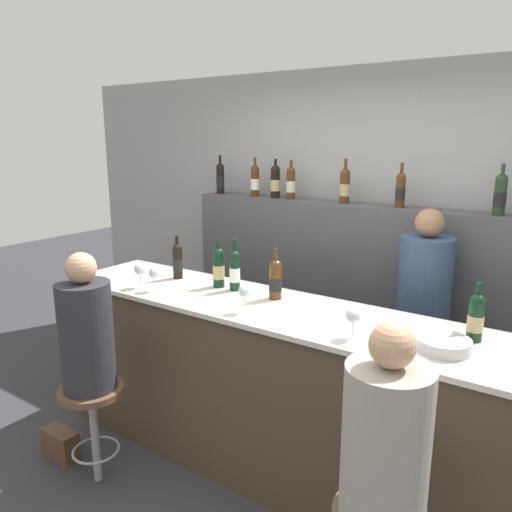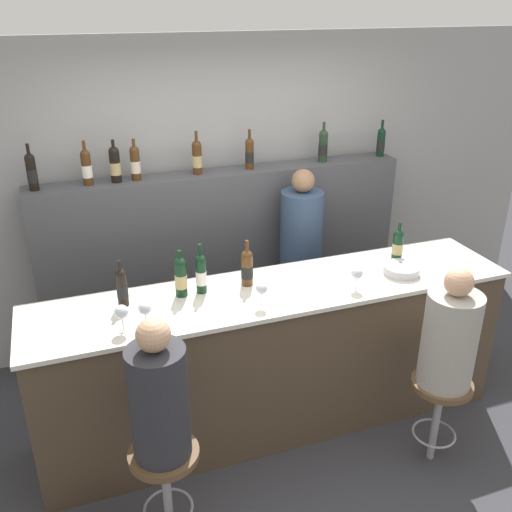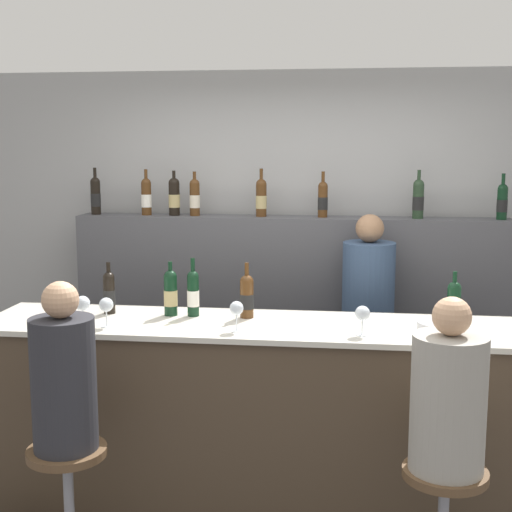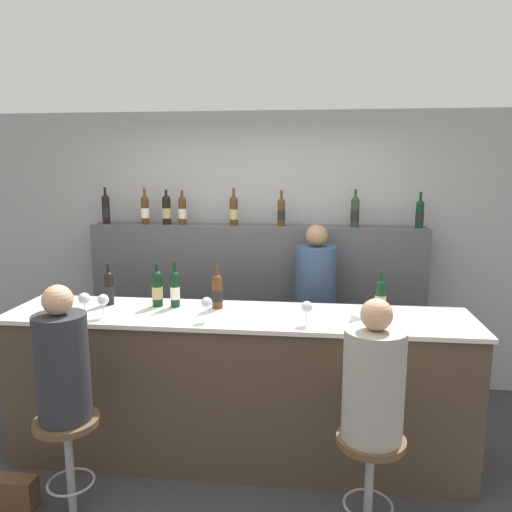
{
  "view_description": "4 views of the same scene",
  "coord_description": "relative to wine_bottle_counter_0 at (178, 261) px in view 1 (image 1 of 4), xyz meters",
  "views": [
    {
      "loc": [
        1.4,
        -2.04,
        2.06
      ],
      "look_at": [
        -0.22,
        0.32,
        1.38
      ],
      "focal_mm": 35.0,
      "sensor_mm": 36.0,
      "label": 1
    },
    {
      "loc": [
        -1.25,
        -2.75,
        2.84
      ],
      "look_at": [
        -0.13,
        0.37,
        1.33
      ],
      "focal_mm": 40.0,
      "sensor_mm": 36.0,
      "label": 2
    },
    {
      "loc": [
        0.4,
        -3.49,
        2.07
      ],
      "look_at": [
        -0.09,
        0.32,
        1.47
      ],
      "focal_mm": 50.0,
      "sensor_mm": 36.0,
      "label": 3
    },
    {
      "loc": [
        0.52,
        -2.98,
        2.11
      ],
      "look_at": [
        0.14,
        0.28,
        1.51
      ],
      "focal_mm": 35.0,
      "sensor_mm": 36.0,
      "label": 4
    }
  ],
  "objects": [
    {
      "name": "back_bar_cabinet",
      "position": [
        0.97,
        1.05,
        -0.44
      ],
      "size": [
        3.04,
        0.28,
        1.57
      ],
      "color": "#4C4C51",
      "rests_on": "ground_plane"
    },
    {
      "name": "wall_back",
      "position": [
        0.97,
        1.28,
        0.08
      ],
      "size": [
        6.4,
        0.05,
        2.6
      ],
      "color": "#9E9E9E",
      "rests_on": "ground_plane"
    },
    {
      "name": "wine_bottle_backbar_3",
      "position": [
        0.29,
        1.05,
        0.48
      ],
      "size": [
        0.07,
        0.07,
        0.31
      ],
      "color": "#4C2D14",
      "rests_on": "back_bar_cabinet"
    },
    {
      "name": "handbag",
      "position": [
        -0.32,
        -0.82,
        -1.12
      ],
      "size": [
        0.26,
        0.12,
        0.2
      ],
      "color": "#513823",
      "rests_on": "ground_plane"
    },
    {
      "name": "wine_glass_1",
      "position": [
        0.09,
        -0.31,
        -0.01
      ],
      "size": [
        0.08,
        0.08,
        0.16
      ],
      "color": "silver",
      "rests_on": "bar_counter"
    },
    {
      "name": "wine_bottle_counter_0",
      "position": [
        0.0,
        0.0,
        0.0
      ],
      "size": [
        0.07,
        0.07,
        0.3
      ],
      "color": "black",
      "rests_on": "bar_counter"
    },
    {
      "name": "guest_seated_left",
      "position": [
        0.05,
        -0.82,
        -0.24
      ],
      "size": [
        0.31,
        0.31,
        0.82
      ],
      "color": "#28282D",
      "rests_on": "bar_stool_left"
    },
    {
      "name": "wine_bottle_backbar_1",
      "position": [
        -0.07,
        1.05,
        0.48
      ],
      "size": [
        0.07,
        0.07,
        0.33
      ],
      "color": "#4C2D14",
      "rests_on": "back_bar_cabinet"
    },
    {
      "name": "bar_counter",
      "position": [
        0.97,
        -0.12,
        -0.67
      ],
      "size": [
        3.24,
        0.68,
        1.09
      ],
      "color": "#473828",
      "rests_on": "ground_plane"
    },
    {
      "name": "wine_bottle_counter_3",
      "position": [
        0.81,
        0.0,
        0.0
      ],
      "size": [
        0.08,
        0.08,
        0.32
      ],
      "color": "#4C2D14",
      "rests_on": "bar_counter"
    },
    {
      "name": "wine_glass_2",
      "position": [
        0.8,
        -0.31,
        -0.01
      ],
      "size": [
        0.07,
        0.07,
        0.16
      ],
      "color": "silver",
      "rests_on": "bar_counter"
    },
    {
      "name": "wine_glass_0",
      "position": [
        -0.04,
        -0.31,
        -0.0
      ],
      "size": [
        0.08,
        0.08,
        0.17
      ],
      "color": "silver",
      "rests_on": "bar_counter"
    },
    {
      "name": "metal_bowl",
      "position": [
        1.87,
        -0.21,
        -0.1
      ],
      "size": [
        0.25,
        0.25,
        0.06
      ],
      "color": "#B7B7BC",
      "rests_on": "bar_counter"
    },
    {
      "name": "guest_seated_right",
      "position": [
        1.83,
        -0.82,
        -0.26
      ],
      "size": [
        0.33,
        0.33,
        0.79
      ],
      "color": "gray",
      "rests_on": "bar_stool_right"
    },
    {
      "name": "wine_bottle_backbar_6",
      "position": [
        1.85,
        1.05,
        0.49
      ],
      "size": [
        0.08,
        0.08,
        0.33
      ],
      "color": "#233823",
      "rests_on": "back_bar_cabinet"
    },
    {
      "name": "wine_bottle_backbar_0",
      "position": [
        -0.45,
        1.05,
        0.49
      ],
      "size": [
        0.07,
        0.07,
        0.34
      ],
      "color": "black",
      "rests_on": "back_bar_cabinet"
    },
    {
      "name": "ground_plane",
      "position": [
        0.97,
        -0.44,
        -1.22
      ],
      "size": [
        16.0,
        16.0,
        0.0
      ],
      "primitive_type": "plane",
      "color": "#333338"
    },
    {
      "name": "wine_bottle_counter_1",
      "position": [
        0.37,
        0.0,
        0.01
      ],
      "size": [
        0.08,
        0.08,
        0.31
      ],
      "color": "black",
      "rests_on": "bar_counter"
    },
    {
      "name": "wine_bottle_backbar_4",
      "position": [
        0.77,
        1.05,
        0.48
      ],
      "size": [
        0.08,
        0.08,
        0.34
      ],
      "color": "#4C2D14",
      "rests_on": "back_bar_cabinet"
    },
    {
      "name": "wine_bottle_counter_2",
      "position": [
        0.5,
        0.0,
        0.01
      ],
      "size": [
        0.07,
        0.07,
        0.34
      ],
      "color": "black",
      "rests_on": "bar_counter"
    },
    {
      "name": "wine_bottle_backbar_2",
      "position": [
        0.14,
        1.05,
        0.49
      ],
      "size": [
        0.08,
        0.08,
        0.32
      ],
      "color": "black",
      "rests_on": "back_bar_cabinet"
    },
    {
      "name": "bar_stool_left",
      "position": [
        0.05,
        -0.82,
        -0.73
      ],
      "size": [
        0.38,
        0.38,
        0.62
      ],
      "color": "gray",
      "rests_on": "ground_plane"
    },
    {
      "name": "wine_glass_3",
      "position": [
        1.46,
        -0.31,
        -0.01
      ],
      "size": [
        0.08,
        0.08,
        0.16
      ],
      "color": "silver",
      "rests_on": "bar_counter"
    },
    {
      "name": "wine_bottle_backbar_5",
      "position": [
        1.2,
        1.05,
        0.48
      ],
      "size": [
        0.07,
        0.07,
        0.32
      ],
      "color": "#4C2D14",
      "rests_on": "back_bar_cabinet"
    },
    {
      "name": "wine_bottle_counter_4",
      "position": [
        1.96,
        0.0,
        -0.01
      ],
      "size": [
        0.08,
        0.08,
        0.29
      ],
      "color": "black",
      "rests_on": "bar_counter"
    },
    {
      "name": "bartender",
      "position": [
        1.52,
        0.7,
        -0.47
      ],
      "size": [
        0.34,
        0.34,
        1.63
      ],
      "color": "#334766",
      "rests_on": "ground_plane"
    }
  ]
}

